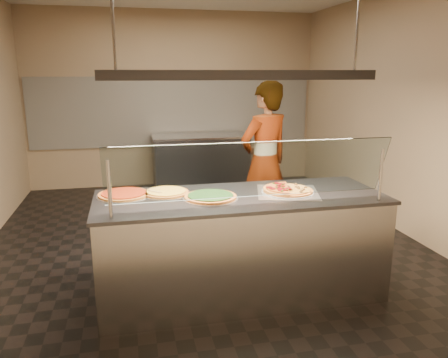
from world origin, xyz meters
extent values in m
cube|color=black|center=(0.00, 0.00, -0.01)|extent=(5.00, 6.00, 0.02)
cube|color=tan|center=(0.00, 3.01, 1.50)|extent=(5.00, 0.02, 3.00)
cube|color=tan|center=(0.00, -3.01, 1.50)|extent=(5.00, 0.02, 3.00)
cube|color=tan|center=(2.51, 0.00, 1.50)|extent=(0.02, 6.00, 3.00)
cube|color=silver|center=(0.00, 2.98, 1.30)|extent=(4.90, 0.02, 1.20)
cube|color=#B7B7BC|center=(0.11, -1.22, 0.45)|extent=(2.47, 0.90, 0.90)
cube|color=#414147|center=(0.11, -1.22, 0.92)|extent=(2.51, 0.94, 0.03)
cylinder|color=#B7B7BC|center=(-0.98, -1.62, 1.15)|extent=(0.03, 0.03, 0.44)
cylinder|color=#B7B7BC|center=(1.19, -1.62, 1.15)|extent=(0.03, 0.03, 0.44)
cube|color=white|center=(0.11, -1.56, 1.23)|extent=(2.27, 0.18, 0.47)
cube|color=silver|center=(0.54, -1.22, 0.93)|extent=(0.65, 0.65, 0.01)
cylinder|color=silver|center=(0.54, -1.22, 0.94)|extent=(0.47, 0.47, 0.01)
cylinder|color=#510708|center=(0.52, -1.11, 0.99)|extent=(0.06, 0.06, 0.01)
cylinder|color=#510708|center=(0.48, -1.07, 0.99)|extent=(0.06, 0.06, 0.01)
cylinder|color=#510708|center=(0.48, -1.14, 0.99)|extent=(0.06, 0.06, 0.01)
cylinder|color=#510708|center=(0.49, -1.18, 0.99)|extent=(0.06, 0.06, 0.01)
cylinder|color=#510708|center=(0.46, -1.19, 0.99)|extent=(0.06, 0.06, 0.01)
cylinder|color=#510708|center=(0.37, -1.20, 0.99)|extent=(0.06, 0.06, 0.01)
cylinder|color=#510708|center=(0.38, -1.25, 0.99)|extent=(0.06, 0.06, 0.01)
cylinder|color=#510708|center=(0.44, -1.26, 0.99)|extent=(0.06, 0.06, 0.01)
cylinder|color=#510708|center=(0.44, -1.32, 0.99)|extent=(0.06, 0.06, 0.01)
cylinder|color=#510708|center=(0.48, -1.31, 0.99)|extent=(0.06, 0.06, 0.01)
cylinder|color=#510708|center=(0.52, -1.28, 0.99)|extent=(0.06, 0.06, 0.01)
cube|color=#19590F|center=(0.52, -1.13, 0.99)|extent=(0.02, 0.02, 0.01)
cube|color=#19590F|center=(0.45, -1.08, 0.99)|extent=(0.02, 0.01, 0.01)
cube|color=#19590F|center=(0.46, -1.15, 0.99)|extent=(0.01, 0.02, 0.01)
cube|color=#19590F|center=(0.48, -1.20, 0.99)|extent=(0.02, 0.02, 0.01)
cube|color=#19590F|center=(0.43, -1.22, 0.99)|extent=(0.02, 0.02, 0.01)
cube|color=#19590F|center=(0.48, -1.25, 0.99)|extent=(0.02, 0.02, 0.01)
cube|color=#19590F|center=(0.44, -1.35, 0.99)|extent=(0.02, 0.02, 0.01)
cube|color=#19590F|center=(0.49, -1.33, 0.99)|extent=(0.02, 0.02, 0.01)
sphere|color=#513014|center=(0.55, -1.26, 0.97)|extent=(0.03, 0.03, 0.03)
sphere|color=#513014|center=(0.61, -1.35, 0.97)|extent=(0.03, 0.03, 0.03)
sphere|color=#513014|center=(0.63, -1.31, 0.97)|extent=(0.03, 0.03, 0.03)
sphere|color=#513014|center=(0.66, -1.28, 0.97)|extent=(0.03, 0.03, 0.03)
sphere|color=#513014|center=(0.63, -1.24, 0.97)|extent=(0.03, 0.03, 0.03)
sphere|color=#513014|center=(0.70, -1.22, 0.97)|extent=(0.03, 0.03, 0.03)
sphere|color=#513014|center=(0.64, -1.20, 0.97)|extent=(0.03, 0.03, 0.03)
sphere|color=#513014|center=(0.63, -1.18, 0.97)|extent=(0.03, 0.03, 0.03)
sphere|color=#513014|center=(0.66, -1.10, 0.97)|extent=(0.03, 0.03, 0.03)
sphere|color=#513014|center=(0.56, -1.19, 0.97)|extent=(0.03, 0.03, 0.03)
sphere|color=#513014|center=(0.56, -1.15, 0.97)|extent=(0.03, 0.03, 0.03)
sphere|color=#513014|center=(0.56, -1.08, 0.97)|extent=(0.03, 0.03, 0.03)
cylinder|color=silver|center=(-0.17, -1.25, 0.93)|extent=(0.47, 0.47, 0.01)
cylinder|color=#9A5421|center=(-0.17, -1.25, 0.95)|extent=(0.44, 0.44, 0.02)
cylinder|color=black|center=(-0.17, -1.25, 0.96)|extent=(0.39, 0.39, 0.01)
cylinder|color=silver|center=(-0.52, -1.02, 0.93)|extent=(0.42, 0.42, 0.01)
cylinder|color=#9A5421|center=(-0.52, -1.02, 0.94)|extent=(0.39, 0.39, 0.02)
cylinder|color=gold|center=(-0.52, -1.02, 0.96)|extent=(0.34, 0.34, 0.01)
cylinder|color=silver|center=(-0.89, -1.00, 0.93)|extent=(0.47, 0.47, 0.01)
cylinder|color=#9A5421|center=(-0.89, -1.00, 0.94)|extent=(0.44, 0.44, 0.02)
cylinder|color=maroon|center=(-0.89, -1.00, 0.96)|extent=(0.38, 0.38, 0.01)
cube|color=#B7B7BC|center=(-0.48, -1.06, 0.96)|extent=(0.17, 0.17, 0.00)
cylinder|color=tan|center=(-0.62, -1.04, 0.96)|extent=(0.11, 0.12, 0.02)
cube|color=#414147|center=(0.38, 2.55, 0.45)|extent=(1.60, 0.70, 0.90)
cube|color=#B7B7BC|center=(0.38, 2.55, 0.92)|extent=(1.64, 0.74, 0.03)
imported|color=#302D38|center=(0.73, 0.06, 0.94)|extent=(0.81, 0.69, 1.88)
cube|color=#414147|center=(0.11, -1.22, 1.95)|extent=(2.30, 0.18, 0.08)
cylinder|color=#B7B7BC|center=(1.11, -1.22, 2.50)|extent=(0.02, 0.02, 1.01)
camera|label=1|loc=(-0.83, -4.75, 1.97)|focal=35.00mm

